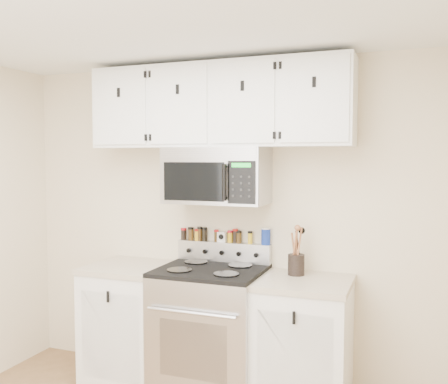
{
  "coord_description": "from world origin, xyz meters",
  "views": [
    {
      "loc": [
        1.36,
        -1.92,
        1.75
      ],
      "look_at": [
        0.1,
        1.45,
        1.51
      ],
      "focal_mm": 40.0,
      "sensor_mm": 36.0,
      "label": 1
    }
  ],
  "objects_px": {
    "microwave": "(217,175)",
    "salt_canister": "(266,236)",
    "utensil_crock": "(296,263)",
    "range": "(211,330)"
  },
  "relations": [
    {
      "from": "range",
      "to": "salt_canister",
      "type": "height_order",
      "value": "salt_canister"
    },
    {
      "from": "microwave",
      "to": "utensil_crock",
      "type": "relative_size",
      "value": 2.19
    },
    {
      "from": "microwave",
      "to": "salt_canister",
      "type": "height_order",
      "value": "microwave"
    },
    {
      "from": "salt_canister",
      "to": "utensil_crock",
      "type": "bearing_deg",
      "value": -28.12
    },
    {
      "from": "utensil_crock",
      "to": "microwave",
      "type": "bearing_deg",
      "value": -178.81
    },
    {
      "from": "utensil_crock",
      "to": "salt_canister",
      "type": "xyz_separation_m",
      "value": [
        -0.27,
        0.14,
        0.16
      ]
    },
    {
      "from": "range",
      "to": "utensil_crock",
      "type": "xyz_separation_m",
      "value": [
        0.61,
        0.14,
        0.52
      ]
    },
    {
      "from": "microwave",
      "to": "salt_canister",
      "type": "relative_size",
      "value": 5.88
    },
    {
      "from": "microwave",
      "to": "salt_canister",
      "type": "xyz_separation_m",
      "value": [
        0.34,
        0.16,
        -0.46
      ]
    },
    {
      "from": "range",
      "to": "microwave",
      "type": "height_order",
      "value": "microwave"
    }
  ]
}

